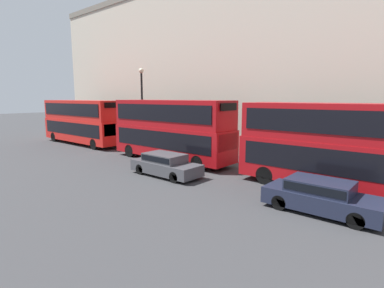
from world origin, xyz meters
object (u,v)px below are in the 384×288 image
Objects in this scene: bus_third_in_queue at (82,120)px; car_dark_sedan at (321,195)px; bus_second_in_queue at (171,128)px; bus_leading at (349,145)px; car_hatchback at (165,164)px; pedestrian at (165,141)px.

car_dark_sedan is (-3.40, -24.57, -1.71)m from bus_third_in_queue.
car_dark_sedan is (-3.40, -11.93, -1.76)m from bus_second_in_queue.
car_dark_sedan is at bearing 177.47° from bus_leading.
bus_third_in_queue is 2.42× the size of car_hatchback.
bus_leading reaches higher than car_hatchback.
car_dark_sedan is 1.00× the size of car_hatchback.
bus_second_in_queue is 4.73m from pedestrian.
bus_third_in_queue is 6.29× the size of pedestrian.
bus_third_in_queue is (0.00, 12.64, -0.05)m from bus_second_in_queue.
car_dark_sedan is 9.11m from car_hatchback.
bus_leading reaches higher than bus_third_in_queue.
pedestrian is at bearing 79.86° from bus_leading.
bus_third_in_queue reaches higher than car_hatchback.
bus_second_in_queue reaches higher than bus_third_in_queue.
bus_third_in_queue is at bearing 90.00° from bus_second_in_queue.
car_dark_sedan is 16.57m from pedestrian.
bus_second_in_queue reaches higher than bus_leading.
car_hatchback is (-3.40, -2.82, -1.77)m from bus_second_in_queue.
bus_second_in_queue is 12.53m from car_dark_sedan.
pedestrian is (6.18, 15.37, 0.08)m from car_dark_sedan.
bus_leading is at bearing -100.14° from pedestrian.
car_dark_sedan is (-3.40, 0.15, -1.72)m from bus_leading.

